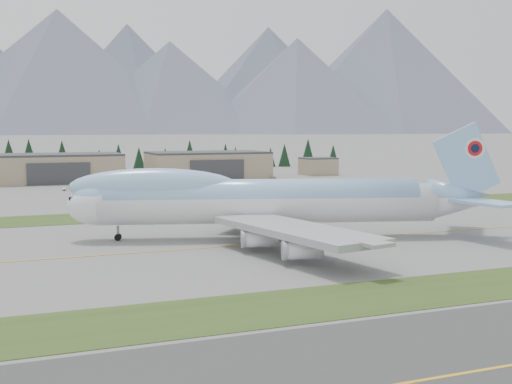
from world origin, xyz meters
name	(u,v)px	position (x,y,z in m)	size (l,w,h in m)	color
ground	(211,248)	(0.00, 0.00, 0.00)	(7000.00, 7000.00, 0.00)	slate
grass_strip_near	(308,304)	(0.00, -38.00, 0.00)	(400.00, 14.00, 0.08)	#324C1B
grass_strip_far	(155,215)	(0.00, 45.00, 0.00)	(400.00, 18.00, 0.08)	#324C1B
asphalt_taxiway	(435,378)	(0.00, -62.00, 0.00)	(400.00, 32.00, 0.04)	#363636
taxiway_line_main	(211,248)	(0.00, 0.00, 0.00)	(400.00, 0.40, 0.02)	gold
taxiway_line_near	(435,378)	(0.00, -62.00, 0.00)	(400.00, 0.40, 0.02)	gold
boeing_747_freighter	(264,200)	(12.10, 5.59, 7.15)	(82.19, 68.23, 21.68)	white
hangar_center	(56,168)	(-15.00, 149.90, 5.39)	(48.00, 26.60, 10.80)	gray
hangar_right	(208,165)	(45.00, 149.90, 5.39)	(48.00, 26.60, 10.80)	gray
control_shed	(318,166)	(95.00, 148.00, 3.80)	(14.00, 12.00, 7.60)	gray
service_vehicle_a	(65,191)	(-15.03, 114.09, 0.00)	(1.39, 3.45, 1.18)	white
service_vehicle_b	(114,186)	(2.67, 125.44, 0.00)	(1.12, 3.18, 1.05)	gold
service_vehicle_c	(274,179)	(68.87, 135.64, 0.00)	(1.44, 3.54, 1.03)	silver
conifer_belt	(56,157)	(-10.86, 211.33, 6.98)	(277.68, 14.69, 16.22)	black
mountain_ridge_front	(18,69)	(12.88, 2237.10, 218.87)	(4273.85, 1146.43, 526.72)	#52596D
mountain_ridge_rear	(42,72)	(123.40, 2900.00, 265.48)	(4519.02, 1056.87, 528.44)	#52596D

